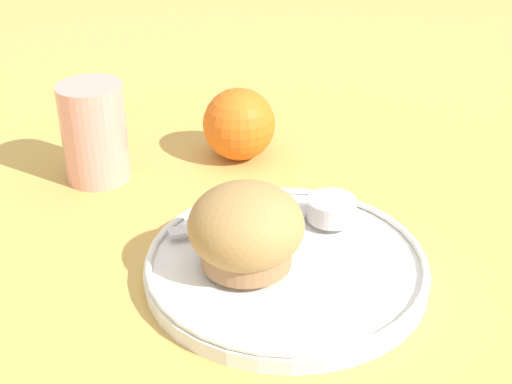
% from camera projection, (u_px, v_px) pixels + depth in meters
% --- Properties ---
extents(ground_plane, '(3.00, 3.00, 0.00)m').
position_uv_depth(ground_plane, '(252.00, 266.00, 0.63)').
color(ground_plane, tan).
extents(plate, '(0.25, 0.25, 0.02)m').
position_uv_depth(plate, '(286.00, 265.00, 0.62)').
color(plate, white).
rests_on(plate, ground_plane).
extents(muffin, '(0.10, 0.10, 0.07)m').
position_uv_depth(muffin, '(246.00, 230.00, 0.59)').
color(muffin, '#9E7047').
rests_on(muffin, plate).
extents(cream_ramekin, '(0.05, 0.05, 0.02)m').
position_uv_depth(cream_ramekin, '(331.00, 207.00, 0.66)').
color(cream_ramekin, silver).
rests_on(cream_ramekin, plate).
extents(berry_pair, '(0.03, 0.01, 0.01)m').
position_uv_depth(berry_pair, '(234.00, 232.00, 0.63)').
color(berry_pair, '#4C194C').
rests_on(berry_pair, plate).
extents(butter_knife, '(0.16, 0.06, 0.00)m').
position_uv_depth(butter_knife, '(256.00, 219.00, 0.66)').
color(butter_knife, silver).
rests_on(butter_knife, plate).
extents(orange_fruit, '(0.08, 0.08, 0.08)m').
position_uv_depth(orange_fruit, '(239.00, 124.00, 0.80)').
color(orange_fruit, orange).
rests_on(orange_fruit, ground_plane).
extents(juice_glass, '(0.07, 0.07, 0.11)m').
position_uv_depth(juice_glass, '(94.00, 133.00, 0.75)').
color(juice_glass, '#E5998C').
rests_on(juice_glass, ground_plane).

